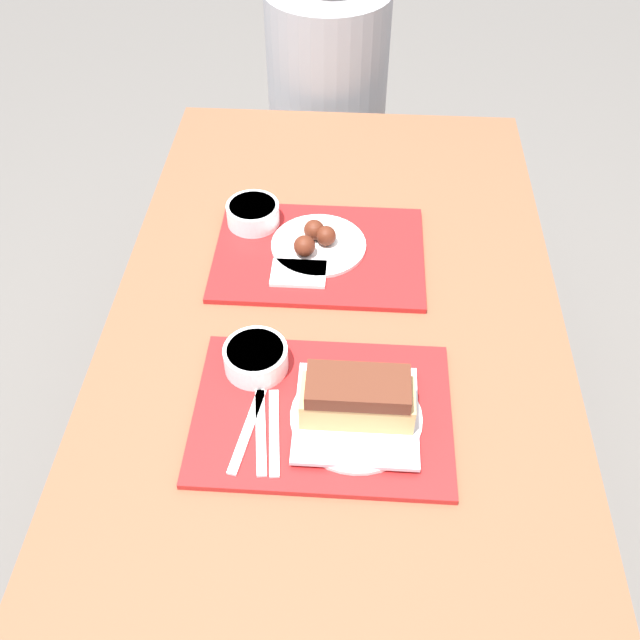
% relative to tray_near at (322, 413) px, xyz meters
% --- Properties ---
extents(ground_plane, '(12.00, 12.00, 0.00)m').
position_rel_tray_near_xyz_m(ground_plane, '(0.01, 0.18, -0.75)').
color(ground_plane, '#605B56').
extents(picnic_table, '(0.87, 1.61, 0.75)m').
position_rel_tray_near_xyz_m(picnic_table, '(0.01, 0.18, -0.10)').
color(picnic_table, brown).
rests_on(picnic_table, ground_plane).
extents(picnic_bench_far, '(0.83, 0.28, 0.47)m').
position_rel_tray_near_xyz_m(picnic_bench_far, '(0.01, 1.21, -0.36)').
color(picnic_bench_far, brown).
rests_on(picnic_bench_far, ground_plane).
extents(tray_near, '(0.43, 0.31, 0.01)m').
position_rel_tray_near_xyz_m(tray_near, '(0.00, 0.00, 0.00)').
color(tray_near, red).
rests_on(tray_near, picnic_table).
extents(tray_far, '(0.43, 0.31, 0.01)m').
position_rel_tray_near_xyz_m(tray_far, '(-0.03, 0.41, 0.00)').
color(tray_far, red).
rests_on(tray_far, picnic_table).
extents(bowl_coleslaw_near, '(0.11, 0.11, 0.05)m').
position_rel_tray_near_xyz_m(bowl_coleslaw_near, '(-0.12, 0.09, 0.03)').
color(bowl_coleslaw_near, white).
rests_on(bowl_coleslaw_near, tray_near).
extents(brisket_sandwich_plate, '(0.22, 0.22, 0.10)m').
position_rel_tray_near_xyz_m(brisket_sandwich_plate, '(0.06, -0.01, 0.04)').
color(brisket_sandwich_plate, white).
rests_on(brisket_sandwich_plate, tray_near).
extents(plastic_fork_near, '(0.04, 0.17, 0.00)m').
position_rel_tray_near_xyz_m(plastic_fork_near, '(-0.10, -0.05, 0.01)').
color(plastic_fork_near, white).
rests_on(plastic_fork_near, tray_near).
extents(plastic_knife_near, '(0.04, 0.17, 0.00)m').
position_rel_tray_near_xyz_m(plastic_knife_near, '(-0.08, -0.05, 0.01)').
color(plastic_knife_near, white).
rests_on(plastic_knife_near, tray_near).
extents(plastic_spoon_near, '(0.04, 0.17, 0.00)m').
position_rel_tray_near_xyz_m(plastic_spoon_near, '(-0.12, -0.05, 0.01)').
color(plastic_spoon_near, white).
rests_on(plastic_spoon_near, tray_near).
extents(condiment_packet, '(0.04, 0.03, 0.01)m').
position_rel_tray_near_xyz_m(condiment_packet, '(0.01, 0.07, 0.01)').
color(condiment_packet, '#3F3F47').
rests_on(condiment_packet, tray_near).
extents(bowl_coleslaw_far, '(0.11, 0.11, 0.05)m').
position_rel_tray_near_xyz_m(bowl_coleslaw_far, '(-0.18, 0.50, 0.03)').
color(bowl_coleslaw_far, white).
rests_on(bowl_coleslaw_far, tray_far).
extents(wings_plate_far, '(0.20, 0.20, 0.05)m').
position_rel_tray_near_xyz_m(wings_plate_far, '(-0.04, 0.42, 0.02)').
color(wings_plate_far, white).
rests_on(wings_plate_far, tray_far).
extents(napkin_far, '(0.11, 0.08, 0.01)m').
position_rel_tray_near_xyz_m(napkin_far, '(-0.07, 0.33, 0.01)').
color(napkin_far, white).
rests_on(napkin_far, tray_far).
extents(person_seated_across, '(0.35, 0.35, 0.69)m').
position_rel_tray_near_xyz_m(person_seated_across, '(-0.06, 1.21, 0.00)').
color(person_seated_across, '#9E9EA3').
rests_on(person_seated_across, picnic_bench_far).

